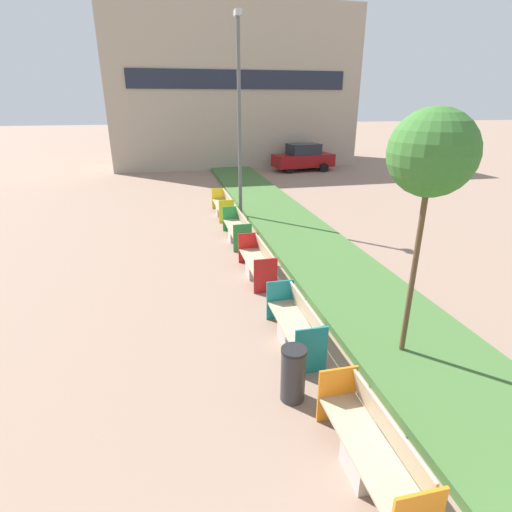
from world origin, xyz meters
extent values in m
cube|color=#426B33|center=(3.20, 12.00, 0.09)|extent=(2.80, 120.00, 0.18)
cube|color=tan|center=(4.00, 33.03, 5.42)|extent=(17.62, 7.68, 10.85)
cube|color=#1E2333|center=(4.00, 29.14, 5.97)|extent=(14.80, 0.08, 1.20)
cube|color=#ADA8A0|center=(0.90, 3.94, 0.21)|extent=(0.52, 0.60, 0.42)
cube|color=tan|center=(0.90, 3.94, 0.44)|extent=(0.58, 2.04, 0.05)
cube|color=tan|center=(1.17, 3.94, 0.70)|extent=(0.14, 1.96, 0.48)
cube|color=orange|center=(0.90, 4.98, 0.47)|extent=(0.62, 0.04, 0.94)
cube|color=#ADA8A0|center=(0.90, 7.15, 0.21)|extent=(0.52, 0.60, 0.42)
cube|color=tan|center=(0.90, 7.15, 0.44)|extent=(0.58, 1.99, 0.05)
cube|color=tan|center=(1.17, 7.15, 0.70)|extent=(0.14, 1.91, 0.48)
cube|color=#197A7F|center=(0.90, 6.14, 0.47)|extent=(0.62, 0.04, 0.94)
cube|color=#197A7F|center=(0.90, 8.16, 0.47)|extent=(0.62, 0.04, 0.94)
cube|color=#ADA8A0|center=(0.90, 10.59, 0.21)|extent=(0.52, 0.60, 0.42)
cube|color=tan|center=(0.90, 10.59, 0.44)|extent=(0.58, 2.11, 0.05)
cube|color=tan|center=(1.17, 10.59, 0.70)|extent=(0.14, 2.03, 0.48)
cube|color=red|center=(0.90, 9.51, 0.47)|extent=(0.62, 0.04, 0.94)
cube|color=red|center=(0.90, 11.67, 0.47)|extent=(0.62, 0.04, 0.94)
cube|color=#ADA8A0|center=(0.90, 13.79, 0.21)|extent=(0.52, 0.60, 0.42)
cube|color=tan|center=(0.90, 13.79, 0.44)|extent=(0.58, 2.30, 0.05)
cube|color=tan|center=(1.17, 13.79, 0.70)|extent=(0.14, 2.21, 0.48)
cube|color=#238C3D|center=(0.90, 12.62, 0.47)|extent=(0.62, 0.04, 0.94)
cube|color=#238C3D|center=(0.90, 14.96, 0.47)|extent=(0.62, 0.04, 0.94)
cube|color=#ADA8A0|center=(0.90, 17.23, 0.21)|extent=(0.52, 0.60, 0.42)
cube|color=tan|center=(0.90, 17.23, 0.44)|extent=(0.58, 2.32, 0.05)
cube|color=tan|center=(1.17, 17.23, 0.70)|extent=(0.14, 2.23, 0.48)
cube|color=yellow|center=(0.90, 16.05, 0.47)|extent=(0.62, 0.04, 0.94)
cube|color=yellow|center=(0.90, 18.41, 0.47)|extent=(0.62, 0.04, 0.94)
cylinder|color=#2D2D30|center=(0.38, 5.56, 0.46)|extent=(0.41, 0.41, 0.93)
cylinder|color=black|center=(0.38, 5.56, 0.95)|extent=(0.42, 0.42, 0.05)
cylinder|color=#56595B|center=(1.55, 16.39, 3.73)|extent=(0.14, 0.14, 7.46)
cube|color=#B2B5BA|center=(1.55, 16.39, 7.56)|extent=(0.24, 0.44, 0.20)
cylinder|color=brown|center=(2.80, 6.20, 1.75)|extent=(0.10, 0.10, 3.51)
sphere|color=#38702D|center=(2.80, 6.20, 3.90)|extent=(1.43, 1.43, 1.43)
cube|color=maroon|center=(8.18, 27.66, 0.72)|extent=(4.40, 2.31, 0.84)
cube|color=black|center=(8.18, 27.66, 1.50)|extent=(2.29, 1.82, 0.72)
cylinder|color=black|center=(9.44, 26.76, 0.30)|extent=(0.60, 0.20, 0.60)
cylinder|color=black|center=(9.44, 28.56, 0.30)|extent=(0.60, 0.20, 0.60)
cylinder|color=black|center=(6.92, 26.76, 0.30)|extent=(0.60, 0.20, 0.60)
cylinder|color=black|center=(6.92, 28.56, 0.30)|extent=(0.60, 0.20, 0.60)
camera|label=1|loc=(-1.41, 0.43, 4.69)|focal=28.00mm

